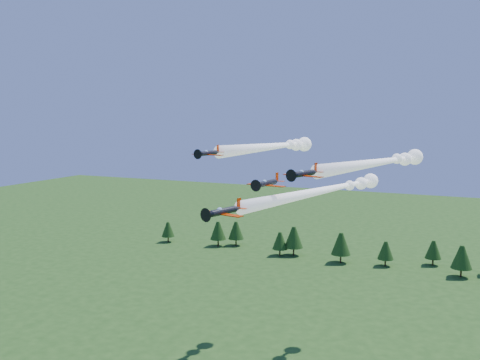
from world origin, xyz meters
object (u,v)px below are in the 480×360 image
at_px(plane_lead, 325,190).
at_px(plane_left, 275,146).
at_px(plane_slot, 267,183).
at_px(plane_right, 380,162).

relative_size(plane_lead, plane_left, 1.26).
height_order(plane_lead, plane_left, plane_left).
relative_size(plane_left, plane_slot, 5.39).
relative_size(plane_left, plane_right, 0.94).
bearing_deg(plane_right, plane_lead, -159.76).
bearing_deg(plane_lead, plane_slot, -95.74).
bearing_deg(plane_right, plane_left, -171.53).
relative_size(plane_right, plane_slot, 5.72).
relative_size(plane_lead, plane_slot, 6.80).
bearing_deg(plane_slot, plane_lead, 77.71).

